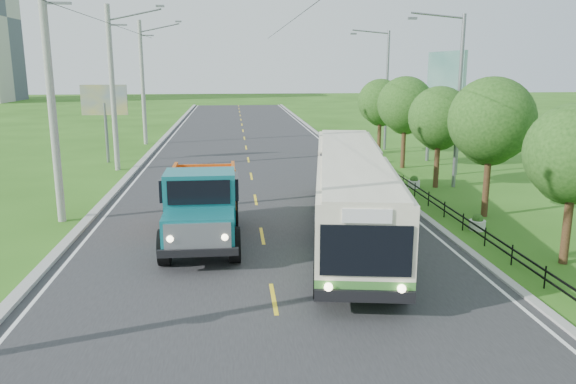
{
  "coord_description": "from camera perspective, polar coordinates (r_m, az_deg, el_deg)",
  "views": [
    {
      "loc": [
        -1.05,
        -14.69,
        6.41
      ],
      "look_at": [
        0.93,
        5.24,
        1.9
      ],
      "focal_mm": 35.0,
      "sensor_mm": 36.0,
      "label": 1
    }
  ],
  "objects": [
    {
      "name": "ground",
      "position": [
        16.06,
        -1.47,
        -10.84
      ],
      "size": [
        240.0,
        240.0,
        0.0
      ],
      "primitive_type": "plane",
      "color": "#295714",
      "rests_on": "ground"
    },
    {
      "name": "road",
      "position": [
        35.29,
        -3.86,
        2.22
      ],
      "size": [
        14.0,
        120.0,
        0.02
      ],
      "primitive_type": "cube",
      "color": "#28282B",
      "rests_on": "ground"
    },
    {
      "name": "curb_left",
      "position": [
        35.79,
        -15.47,
        2.04
      ],
      "size": [
        0.4,
        120.0,
        0.15
      ],
      "primitive_type": "cube",
      "color": "#9E9E99",
      "rests_on": "ground"
    },
    {
      "name": "curb_right",
      "position": [
        36.21,
        7.53,
        2.47
      ],
      "size": [
        0.3,
        120.0,
        0.1
      ],
      "primitive_type": "cube",
      "color": "#9E9E99",
      "rests_on": "ground"
    },
    {
      "name": "edge_line_left",
      "position": [
        35.71,
        -14.6,
        1.98
      ],
      "size": [
        0.12,
        120.0,
        0.0
      ],
      "primitive_type": "cube",
      "color": "silver",
      "rests_on": "road"
    },
    {
      "name": "edge_line_right",
      "position": [
        36.1,
        6.75,
        2.41
      ],
      "size": [
        0.12,
        120.0,
        0.0
      ],
      "primitive_type": "cube",
      "color": "silver",
      "rests_on": "road"
    },
    {
      "name": "centre_dash",
      "position": [
        16.05,
        -1.47,
        -10.77
      ],
      "size": [
        0.12,
        2.2,
        0.0
      ],
      "primitive_type": "cube",
      "color": "yellow",
      "rests_on": "road"
    },
    {
      "name": "railing_right",
      "position": [
        30.69,
        11.61,
        0.95
      ],
      "size": [
        0.04,
        40.0,
        0.6
      ],
      "primitive_type": "cube",
      "color": "black",
      "rests_on": "ground"
    },
    {
      "name": "pole_near",
      "position": [
        24.8,
        -22.84,
        8.67
      ],
      "size": [
        3.51,
        0.32,
        10.0
      ],
      "color": "gray",
      "rests_on": "ground"
    },
    {
      "name": "pole_mid",
      "position": [
        36.43,
        -17.35,
        10.06
      ],
      "size": [
        3.51,
        0.32,
        10.0
      ],
      "color": "gray",
      "rests_on": "ground"
    },
    {
      "name": "pole_far",
      "position": [
        48.25,
        -14.52,
        10.74
      ],
      "size": [
        3.51,
        0.32,
        10.0
      ],
      "color": "gray",
      "rests_on": "ground"
    },
    {
      "name": "tree_second",
      "position": [
        20.26,
        27.03,
        3.1
      ],
      "size": [
        3.18,
        3.26,
        5.3
      ],
      "color": "#382314",
      "rests_on": "ground"
    },
    {
      "name": "tree_third",
      "position": [
        25.41,
        19.91,
        6.47
      ],
      "size": [
        3.6,
        3.62,
        6.0
      ],
      "color": "#382314",
      "rests_on": "ground"
    },
    {
      "name": "tree_fourth",
      "position": [
        30.95,
        15.11,
        7.03
      ],
      "size": [
        3.24,
        3.31,
        5.4
      ],
      "color": "#382314",
      "rests_on": "ground"
    },
    {
      "name": "tree_fifth",
      "position": [
        36.58,
        11.83,
        8.42
      ],
      "size": [
        3.48,
        3.52,
        5.8
      ],
      "color": "#382314",
      "rests_on": "ground"
    },
    {
      "name": "tree_back",
      "position": [
        42.35,
        9.39,
        8.8
      ],
      "size": [
        3.3,
        3.36,
        5.5
      ],
      "color": "#382314",
      "rests_on": "ground"
    },
    {
      "name": "streetlight_mid",
      "position": [
        31.01,
        16.72,
        9.38
      ],
      "size": [
        3.02,
        0.2,
        9.07
      ],
      "color": "slate",
      "rests_on": "ground"
    },
    {
      "name": "streetlight_far",
      "position": [
        44.28,
        9.82,
        10.57
      ],
      "size": [
        3.02,
        0.2,
        9.07
      ],
      "color": "slate",
      "rests_on": "ground"
    },
    {
      "name": "planter_near",
      "position": [
        23.63,
        18.69,
        -3.01
      ],
      "size": [
        0.64,
        0.64,
        0.67
      ],
      "color": "silver",
      "rests_on": "ground"
    },
    {
      "name": "planter_mid",
      "position": [
        30.88,
        12.67,
        0.94
      ],
      "size": [
        0.64,
        0.64,
        0.67
      ],
      "color": "silver",
      "rests_on": "ground"
    },
    {
      "name": "planter_far",
      "position": [
        38.43,
        8.97,
        3.37
      ],
      "size": [
        0.64,
        0.64,
        0.67
      ],
      "color": "silver",
      "rests_on": "ground"
    },
    {
      "name": "billboard_left",
      "position": [
        39.68,
        -18.15,
        8.4
      ],
      "size": [
        3.0,
        0.2,
        5.2
      ],
      "color": "slate",
      "rests_on": "ground"
    },
    {
      "name": "billboard_right",
      "position": [
        37.18,
        15.66,
        10.59
      ],
      "size": [
        0.24,
        6.0,
        7.3
      ],
      "color": "slate",
      "rests_on": "ground"
    },
    {
      "name": "bus",
      "position": [
        21.83,
        6.38,
        0.54
      ],
      "size": [
        5.04,
        16.08,
        3.07
      ],
      "rotation": [
        0.0,
        0.0,
        -0.16
      ],
      "color": "#3E7F33",
      "rests_on": "ground"
    },
    {
      "name": "dump_truck",
      "position": [
        20.8,
        -8.74,
        -0.8
      ],
      "size": [
        2.72,
        6.8,
        2.84
      ],
      "rotation": [
        0.0,
        0.0,
        0.01
      ],
      "color": "#12666E",
      "rests_on": "ground"
    }
  ]
}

